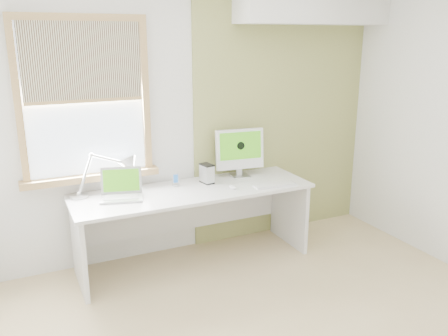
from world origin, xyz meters
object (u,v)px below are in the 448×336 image
desk_lamp (120,170)px  external_drive (207,174)px  imac (240,150)px  desk (191,207)px  laptop (121,190)px

desk_lamp → external_drive: 0.81m
external_drive → imac: (0.38, 0.07, 0.17)m
desk → desk_lamp: size_ratio=3.23×
external_drive → imac: imac is taller
desk → imac: 0.75m
desk → laptop: size_ratio=5.31×
desk_lamp → desk: bearing=-16.8°
desk_lamp → imac: 1.18m
desk → external_drive: size_ratio=11.85×
desk → laptop: (-0.64, 0.01, 0.26)m
external_drive → desk_lamp: bearing=171.9°
desk_lamp → imac: imac is taller
laptop → external_drive: bearing=4.1°
imac → laptop: bearing=-174.0°
desk → desk_lamp: 0.74m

